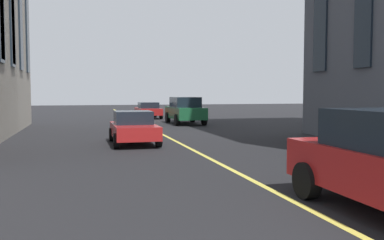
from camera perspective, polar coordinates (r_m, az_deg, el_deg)
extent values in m
cube|color=#D8C64C|center=(16.60, -0.47, -3.80)|extent=(80.00, 0.16, 0.01)
cube|color=#1E6038|center=(29.39, -0.95, 1.00)|extent=(4.70, 1.95, 0.80)
cube|color=#19232D|center=(29.37, -0.95, 2.46)|extent=(2.58, 1.72, 0.70)
cylinder|color=black|center=(30.72, -3.34, 0.37)|extent=(0.76, 0.27, 0.76)
cylinder|color=black|center=(31.15, 0.04, 0.42)|extent=(0.76, 0.27, 0.76)
cylinder|color=black|center=(27.69, -2.05, 0.00)|extent=(0.76, 0.27, 0.76)
cylinder|color=black|center=(28.16, 1.66, 0.07)|extent=(0.76, 0.27, 0.76)
cube|color=#B21E1E|center=(36.14, -6.02, 1.20)|extent=(4.40, 1.80, 0.55)
cube|color=#19232D|center=(35.90, -5.97, 2.02)|extent=(1.85, 1.58, 0.50)
cylinder|color=black|center=(37.47, -7.66, 0.85)|extent=(0.64, 0.22, 0.64)
cylinder|color=black|center=(37.72, -5.06, 0.89)|extent=(0.64, 0.22, 0.64)
cylinder|color=black|center=(34.59, -7.06, 0.62)|extent=(0.64, 0.22, 0.64)
cylinder|color=black|center=(34.87, -4.25, 0.67)|extent=(0.64, 0.22, 0.64)
cylinder|color=black|center=(8.98, 15.38, -7.98)|extent=(0.76, 0.27, 0.76)
cylinder|color=black|center=(10.04, 24.72, -6.95)|extent=(0.76, 0.27, 0.76)
cube|color=#B21E1E|center=(17.95, -7.95, -1.43)|extent=(3.90, 1.75, 0.55)
cube|color=#19232D|center=(18.10, -8.04, 0.35)|extent=(1.64, 1.54, 0.55)
cylinder|color=black|center=(16.84, -4.57, -2.69)|extent=(0.60, 0.21, 0.60)
cylinder|color=black|center=(16.62, -10.29, -2.82)|extent=(0.60, 0.21, 0.60)
cylinder|color=black|center=(19.36, -5.93, -1.86)|extent=(0.60, 0.21, 0.60)
cylinder|color=black|center=(19.17, -10.90, -1.96)|extent=(0.60, 0.21, 0.60)
cylinder|color=black|center=(14.63, 19.08, -3.78)|extent=(0.64, 0.22, 0.64)
cylinder|color=black|center=(15.65, 24.34, -3.43)|extent=(0.64, 0.22, 0.64)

